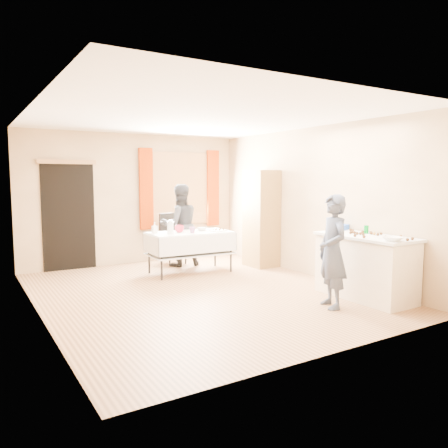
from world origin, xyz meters
TOP-DOWN VIEW (x-y plane):
  - floor at (0.00, 0.00)m, footprint 4.50×5.50m
  - ceiling at (0.00, 0.00)m, footprint 4.50×5.50m
  - wall_back at (0.00, 2.76)m, footprint 4.50×0.02m
  - wall_front at (0.00, -2.76)m, footprint 4.50×0.02m
  - wall_left at (-2.26, 0.00)m, footprint 0.02×5.50m
  - wall_right at (2.26, 0.00)m, footprint 0.02×5.50m
  - window_frame at (1.00, 2.72)m, footprint 1.32×0.06m
  - window_pane at (1.00, 2.71)m, footprint 1.20×0.02m
  - curtain_left at (0.22, 2.67)m, footprint 0.28×0.06m
  - curtain_right at (1.78, 2.67)m, footprint 0.28×0.06m
  - doorway at (-1.30, 2.73)m, footprint 0.95×0.04m
  - door_lintel at (-1.30, 2.70)m, footprint 1.05×0.06m
  - cabinet at (1.99, 1.14)m, footprint 0.50×0.60m
  - counter at (1.89, -1.52)m, footprint 0.68×1.44m
  - party_table at (0.51, 1.29)m, footprint 1.54×0.83m
  - chair at (0.61, 2.27)m, footprint 0.44×0.44m
  - girl at (1.15, -1.61)m, footprint 0.77×0.70m
  - woman at (0.63, 1.97)m, footprint 0.94×0.81m
  - soda_can at (2.04, -1.40)m, footprint 0.07×0.07m
  - mixing_bowl at (1.71, -2.10)m, footprint 0.28×0.28m
  - foam_block at (1.84, -0.94)m, footprint 0.17×0.14m
  - blue_basket at (2.08, -0.84)m, footprint 0.36×0.31m
  - pitcher at (0.08, 1.19)m, footprint 0.14×0.14m
  - cup_red at (0.32, 1.33)m, footprint 0.18×0.18m
  - cup_rainbow at (0.48, 1.14)m, footprint 0.13×0.13m
  - small_bowl at (0.79, 1.36)m, footprint 0.31×0.31m
  - pastry_tray at (1.01, 1.14)m, footprint 0.30×0.24m
  - bottle at (-0.09, 1.50)m, footprint 0.09×0.09m
  - cake_balls at (1.88, -1.60)m, footprint 0.52×1.17m

SIDE VIEW (x-z plane):
  - floor at x=0.00m, z-range -0.02..0.00m
  - chair at x=0.61m, z-range -0.20..0.81m
  - party_table at x=0.51m, z-range 0.07..0.82m
  - counter at x=1.89m, z-range 0.00..0.91m
  - girl at x=1.15m, z-range 0.00..1.51m
  - pastry_tray at x=1.01m, z-range 0.75..0.77m
  - small_bowl at x=0.79m, z-range 0.75..0.81m
  - woman at x=0.63m, z-range 0.00..1.60m
  - cup_rainbow at x=0.48m, z-range 0.75..0.86m
  - cup_red at x=0.32m, z-range 0.75..0.88m
  - bottle at x=-0.09m, z-range 0.75..0.94m
  - pitcher at x=0.08m, z-range 0.75..0.97m
  - cake_balls at x=1.88m, z-range 0.91..0.95m
  - cabinet at x=1.99m, z-range 0.00..1.87m
  - mixing_bowl at x=1.71m, z-range 0.91..0.97m
  - foam_block at x=1.84m, z-range 0.91..0.99m
  - blue_basket at x=2.08m, z-range 0.91..0.99m
  - soda_can at x=2.04m, z-range 0.91..1.03m
  - doorway at x=-1.30m, z-range 0.00..2.00m
  - wall_back at x=0.00m, z-range 0.00..2.60m
  - wall_front at x=0.00m, z-range 0.00..2.60m
  - wall_left at x=-2.26m, z-range 0.00..2.60m
  - wall_right at x=2.26m, z-range 0.00..2.60m
  - window_frame at x=1.00m, z-range 0.74..2.26m
  - window_pane at x=1.00m, z-range 0.80..2.20m
  - curtain_left at x=0.22m, z-range 0.67..2.33m
  - curtain_right at x=1.78m, z-range 0.67..2.33m
  - door_lintel at x=-1.30m, z-range 1.98..2.06m
  - ceiling at x=0.00m, z-range 2.60..2.62m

